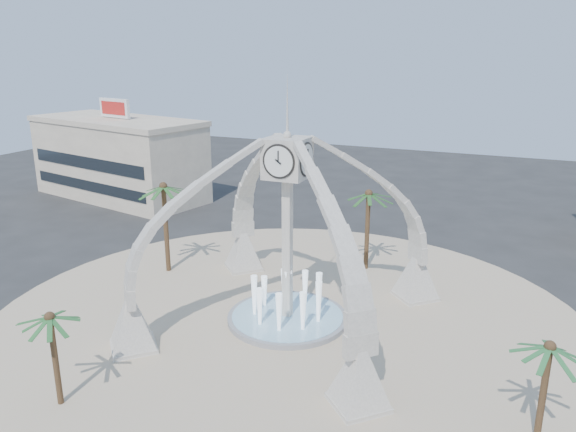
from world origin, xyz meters
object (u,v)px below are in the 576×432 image
at_px(fountain, 287,317).
at_px(palm_west, 163,188).
at_px(palm_north, 369,195).
at_px(palm_east, 550,348).
at_px(clock_tower, 287,229).
at_px(palm_south, 50,318).

distance_m(fountain, palm_west, 14.76).
bearing_deg(palm_north, palm_east, -52.47).
relative_size(fountain, palm_west, 1.01).
relative_size(clock_tower, fountain, 2.24).
height_order(clock_tower, palm_east, clock_tower).
xyz_separation_m(palm_west, palm_south, (5.55, -17.20, -2.17)).
relative_size(palm_west, palm_south, 1.43).
xyz_separation_m(clock_tower, palm_north, (2.18, 11.11, -0.16)).
distance_m(clock_tower, palm_west, 13.16).
xyz_separation_m(clock_tower, palm_south, (-6.93, -13.06, -1.66)).
distance_m(clock_tower, palm_east, 16.69).
relative_size(clock_tower, palm_south, 3.25).
height_order(palm_east, palm_west, palm_west).
height_order(palm_west, palm_north, palm_west).
height_order(fountain, palm_east, palm_east).
height_order(clock_tower, fountain, clock_tower).
xyz_separation_m(palm_west, palm_north, (14.65, 6.97, -0.68)).
distance_m(palm_west, palm_north, 16.24).
height_order(fountain, palm_north, palm_north).
relative_size(fountain, palm_east, 1.47).
height_order(palm_east, palm_south, palm_south).
distance_m(clock_tower, palm_north, 11.33).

